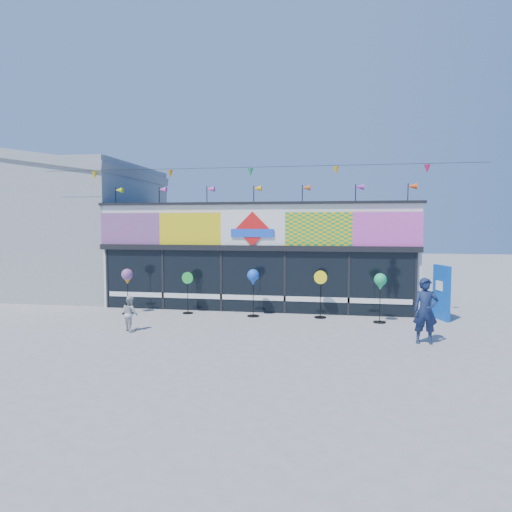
% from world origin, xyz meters
% --- Properties ---
extents(ground, '(80.00, 80.00, 0.00)m').
position_xyz_m(ground, '(0.00, 0.00, 0.00)').
color(ground, gray).
rests_on(ground, ground).
extents(kite_shop, '(16.00, 5.70, 5.31)m').
position_xyz_m(kite_shop, '(0.00, 5.94, 2.05)').
color(kite_shop, white).
rests_on(kite_shop, ground).
extents(neighbour_building, '(8.18, 7.20, 6.87)m').
position_xyz_m(neighbour_building, '(-10.00, 7.00, 3.20)').
color(neighbour_building, '#95979A').
rests_on(neighbour_building, ground).
extents(blue_sign, '(0.41, 0.94, 1.87)m').
position_xyz_m(blue_sign, '(6.61, 3.20, 0.94)').
color(blue_sign, '#0C4BB5').
rests_on(blue_sign, ground).
extents(spinner_0, '(0.42, 0.42, 1.66)m').
position_xyz_m(spinner_0, '(-4.45, 2.34, 1.32)').
color(spinner_0, black).
rests_on(spinner_0, ground).
extents(spinner_1, '(0.43, 0.39, 1.53)m').
position_xyz_m(spinner_1, '(-2.31, 2.77, 0.81)').
color(spinner_1, black).
rests_on(spinner_1, ground).
extents(spinner_2, '(0.43, 0.43, 1.69)m').
position_xyz_m(spinner_2, '(0.16, 2.65, 1.35)').
color(spinner_2, black).
rests_on(spinner_2, ground).
extents(spinner_3, '(0.46, 0.42, 1.66)m').
position_xyz_m(spinner_3, '(2.51, 2.80, 0.88)').
color(spinner_3, black).
rests_on(spinner_3, ground).
extents(spinner_4, '(0.42, 0.42, 1.65)m').
position_xyz_m(spinner_4, '(4.49, 2.34, 1.32)').
color(spinner_4, black).
rests_on(spinner_4, ground).
extents(adult_man, '(0.67, 0.45, 1.81)m').
position_xyz_m(adult_man, '(5.46, -0.17, 0.91)').
color(adult_man, '#152041').
rests_on(adult_man, ground).
extents(child, '(0.60, 0.58, 1.09)m').
position_xyz_m(child, '(-3.17, -0.16, 0.54)').
color(child, '#BDBDBD').
rests_on(child, ground).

